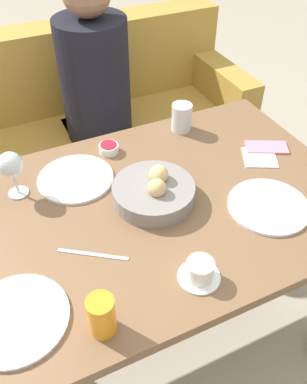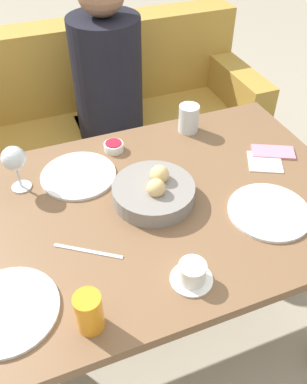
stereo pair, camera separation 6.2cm
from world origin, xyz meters
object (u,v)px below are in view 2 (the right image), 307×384
Objects in this scene: plate_near_left at (7,310)px; juice_glass at (89,312)px; bread_basket at (154,191)px; plate_far_center at (78,175)px; wine_glass at (14,160)px; jam_bowl_berry at (114,146)px; seated_person at (111,114)px; napkin at (265,162)px; coffee_cup at (192,274)px; plate_near_right at (269,211)px; cell_phone at (273,152)px; knife_silver at (88,251)px; couch at (102,134)px; water_tumbler at (189,118)px.

juice_glass reaches higher than plate_near_left.
bread_basket is 2.32× the size of juice_glass.
wine_glass is (-0.18, 0.01, 0.11)m from plate_far_center.
plate_far_center is 3.55× the size of jam_bowl_berry.
seated_person reaches higher than napkin.
seated_person is 0.95m from napkin.
bread_basket is 2.29× the size of coffee_cup.
juice_glass is (-0.60, -0.17, 0.05)m from plate_near_right.
juice_glass reaches higher than bread_basket.
coffee_cup reaches higher than plate_far_center.
plate_near_right is 2.24× the size of coffee_cup.
juice_glass is 0.66× the size of cell_phone.
napkin is (0.47, -0.26, -0.01)m from jam_bowl_berry.
juice_glass is at bearing -173.65° from coffee_cup.
napkin is at bearing -12.17° from wine_glass.
jam_bowl_berry is at bearing 157.05° from cell_phone.
knife_silver is (0.23, 0.11, -0.00)m from plate_near_left.
jam_bowl_berry is (0.25, 0.64, -0.04)m from juice_glass.
couch reaches higher than plate_near_right.
napkin is (0.43, 0.03, -0.03)m from bread_basket.
couch is 11.04× the size of napkin.
plate_far_center is at bearing 79.60° from juice_glass.
knife_silver is (-0.51, -0.44, -0.05)m from water_tumbler.
seated_person is at bearing -83.49° from couch.
juice_glass is 0.71× the size of wine_glass.
napkin is at bearing 4.48° from bread_basket.
seated_person is at bearing 70.73° from knife_silver.
plate_far_center is 1.49× the size of cell_phone.
napkin is (0.45, 0.35, -0.02)m from coffee_cup.
plate_near_left is at bearing -163.04° from napkin.
cell_phone is (0.68, -0.12, -0.00)m from plate_far_center.
plate_far_center is at bearing -108.70° from couch.
wine_glass reaches higher than plate_near_left.
cell_phone is at bearing 54.28° from plate_near_right.
couch reaches higher than plate_near_left.
plate_near_right reaches higher than napkin.
napkin is (0.90, 0.27, -0.00)m from plate_near_left.
plate_near_right is 0.35m from coffee_cup.
wine_glass is 0.93× the size of cell_phone.
water_tumbler is at bearing 9.37° from wine_glass.
plate_near_left is at bearing -161.94° from cell_phone.
seated_person is 0.94m from bread_basket.
jam_bowl_berry reaches higher than plate_far_center.
jam_bowl_berry is 0.42× the size of cell_phone.
wine_glass is at bearing 124.10° from coffee_cup.
knife_silver is (0.05, 0.22, -0.05)m from juice_glass.
water_tumbler is 0.69m from coffee_cup.
juice_glass reaches higher than coffee_cup.
bread_basket is 0.32m from coffee_cup.
water_tumbler is (0.73, 0.55, 0.05)m from plate_near_left.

